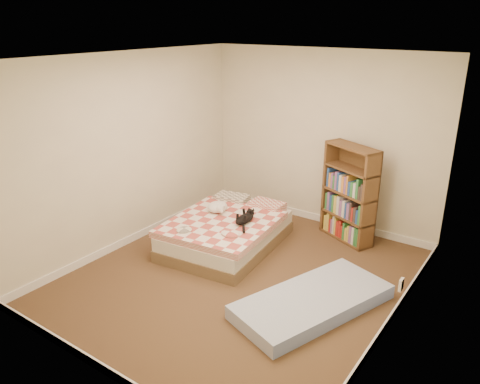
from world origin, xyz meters
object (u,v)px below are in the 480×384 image
Objects in this scene: floor_mattress at (313,302)px; white_dog at (218,207)px; black_cat at (246,218)px; bed at (228,231)px; bookshelf at (349,204)px.

white_dog is (-1.80, 0.72, 0.40)m from floor_mattress.
white_dog reaches higher than floor_mattress.
black_cat is at bearing -18.92° from white_dog.
bed is 1.73m from floor_mattress.
bookshelf is 1.87m from floor_mattress.
floor_mattress is (1.59, -0.67, -0.13)m from bed.
bed is at bearing -27.03° from white_dog.
white_dog is at bearing 162.72° from black_cat.
black_cat is at bearing -105.36° from bookshelf.
bookshelf is 1.45m from black_cat.
floor_mattress is 1.99m from white_dog.
bed is 1.07× the size of floor_mattress.
floor_mattress is 2.98× the size of black_cat.
white_dog is at bearing -119.10° from bookshelf.
bed is at bearing 176.66° from floor_mattress.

